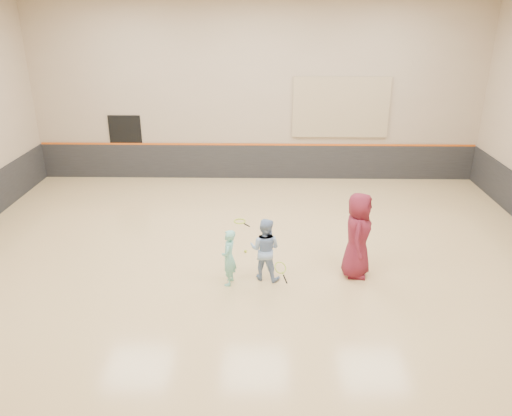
{
  "coord_description": "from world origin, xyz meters",
  "views": [
    {
      "loc": [
        0.3,
        -10.67,
        5.71
      ],
      "look_at": [
        0.09,
        0.4,
        1.15
      ],
      "focal_mm": 35.0,
      "sensor_mm": 36.0,
      "label": 1
    }
  ],
  "objects_px": {
    "instructor": "(265,249)",
    "spare_racket": "(240,221)",
    "girl": "(229,258)",
    "young_man": "(358,235)"
  },
  "relations": [
    {
      "from": "young_man",
      "to": "spare_racket",
      "type": "xyz_separation_m",
      "value": [
        -2.76,
        2.89,
        -0.95
      ]
    },
    {
      "from": "girl",
      "to": "instructor",
      "type": "xyz_separation_m",
      "value": [
        0.78,
        0.25,
        0.08
      ]
    },
    {
      "from": "instructor",
      "to": "spare_racket",
      "type": "bearing_deg",
      "value": -59.8
    },
    {
      "from": "girl",
      "to": "spare_racket",
      "type": "xyz_separation_m",
      "value": [
        0.06,
        3.35,
        -0.61
      ]
    },
    {
      "from": "girl",
      "to": "instructor",
      "type": "distance_m",
      "value": 0.82
    },
    {
      "from": "girl",
      "to": "instructor",
      "type": "height_order",
      "value": "instructor"
    },
    {
      "from": "spare_racket",
      "to": "young_man",
      "type": "bearing_deg",
      "value": -46.32
    },
    {
      "from": "instructor",
      "to": "spare_racket",
      "type": "distance_m",
      "value": 3.25
    },
    {
      "from": "girl",
      "to": "instructor",
      "type": "bearing_deg",
      "value": 116.03
    },
    {
      "from": "instructor",
      "to": "spare_racket",
      "type": "xyz_separation_m",
      "value": [
        -0.72,
        3.09,
        -0.69
      ]
    }
  ]
}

